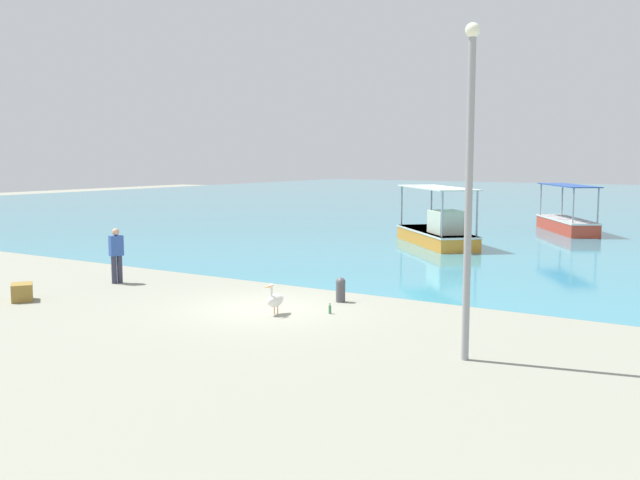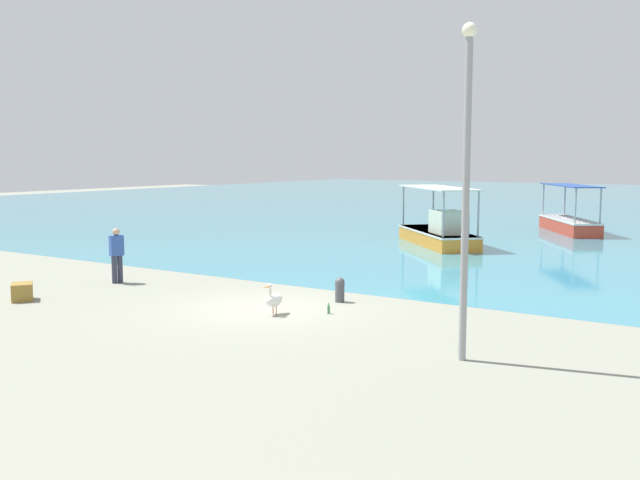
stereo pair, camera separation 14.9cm
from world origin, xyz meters
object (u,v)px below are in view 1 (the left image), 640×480
fishing_boat_outer (438,231)px  fisherman_standing (116,254)px  pelican (275,300)px  cargo_crate (22,292)px  fishing_boat_center (567,222)px  lamp_post (469,176)px  glass_bottle (330,309)px  mooring_bollard (341,289)px

fishing_boat_outer → fisherman_standing: fishing_boat_outer is taller
pelican → cargo_crate: (-6.72, -2.31, -0.14)m
fishing_boat_center → fishing_boat_outer: size_ratio=1.06×
fishing_boat_outer → lamp_post: (7.53, -16.15, 2.87)m
cargo_crate → pelican: bearing=18.9°
lamp_post → glass_bottle: bearing=154.8°
fishing_boat_center → cargo_crate: (-7.90, -26.00, -0.28)m
cargo_crate → glass_bottle: (7.80, 3.12, -0.13)m
lamp_post → fisherman_standing: 12.49m
glass_bottle → fishing_boat_outer: bearing=102.9°
fishing_boat_center → glass_bottle: size_ratio=21.41×
mooring_bollard → pelican: bearing=-104.2°
fishing_boat_center → mooring_bollard: bearing=-91.6°
glass_bottle → cargo_crate: bearing=-158.2°
mooring_bollard → fisherman_standing: (-7.23, -1.25, 0.55)m
cargo_crate → mooring_bollard: bearing=31.7°
lamp_post → fisherman_standing: (-12.03, 2.13, -2.59)m
cargo_crate → fisherman_standing: bearing=89.2°
fisherman_standing → cargo_crate: (-0.05, -3.24, -0.67)m
lamp_post → cargo_crate: bearing=-174.8°
lamp_post → fishing_boat_center: bearing=99.5°
pelican → cargo_crate: bearing=-161.1°
fisherman_standing → mooring_bollard: bearing=9.8°
fishing_boat_outer → mooring_bollard: fishing_boat_outer is taller
fisherman_standing → lamp_post: bearing=-10.0°
pelican → mooring_bollard: 2.26m
pelican → mooring_bollard: size_ratio=1.21×
mooring_bollard → fisherman_standing: fisherman_standing is taller
fisherman_standing → cargo_crate: 3.31m
pelican → lamp_post: size_ratio=0.13×
fishing_boat_outer → mooring_bollard: (2.72, -12.77, -0.27)m
fishing_boat_center → glass_bottle: fishing_boat_center is taller
fisherman_standing → fishing_boat_center: bearing=71.0°
lamp_post → mooring_bollard: lamp_post is taller
mooring_bollard → cargo_crate: mooring_bollard is taller
mooring_bollard → glass_bottle: 1.49m
fishing_boat_outer → mooring_bollard: size_ratio=8.25×
pelican → mooring_bollard: bearing=75.8°
fishing_boat_center → fishing_boat_outer: bearing=-110.9°
mooring_bollard → fisherman_standing: size_ratio=0.39×
fishing_boat_outer → lamp_post: lamp_post is taller
mooring_bollard → glass_bottle: (0.52, -1.37, -0.25)m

